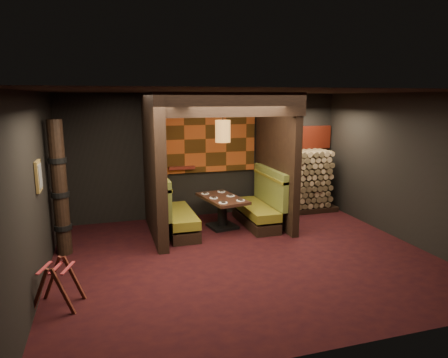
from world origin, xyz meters
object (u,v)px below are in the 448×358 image
Objects in this scene: booth_bench_left at (174,214)px; dining_table at (222,208)px; pendant_lamp at (223,131)px; luggage_rack at (57,283)px; firewood_stack at (301,181)px; booth_bench_right at (260,207)px; totem_column at (60,189)px.

dining_table is at bearing 2.03° from booth_bench_left.
pendant_lamp is at bearing -0.73° from booth_bench_left.
booth_bench_left is 3.20m from luggage_rack.
booth_bench_left reaches higher than dining_table.
booth_bench_right is at bearing -152.65° from firewood_stack.
firewood_stack is (5.33, 1.25, -0.44)m from totem_column.
booth_bench_left is at bearing 180.00° from booth_bench_right.
pendant_lamp is (0.00, -0.05, 1.64)m from dining_table.
dining_table is at bearing 39.70° from luggage_rack.
firewood_stack reaches higher than booth_bench_right.
booth_bench_left is at bearing 14.75° from totem_column.
booth_bench_left is 0.92× the size of firewood_stack.
booth_bench_right is 1.60× the size of pendant_lamp.
dining_table is (-0.85, 0.04, 0.04)m from booth_bench_right.
luggage_rack is at bearing -128.86° from booth_bench_left.
totem_column reaches higher than booth_bench_right.
dining_table is at bearing 90.00° from pendant_lamp.
firewood_stack reaches higher than luggage_rack.
pendant_lamp is 2.67m from firewood_stack.
booth_bench_right is 4.10m from totem_column.
dining_table is 0.80× the size of firewood_stack.
dining_table is 2.33m from firewood_stack.
pendant_lamp reaches higher than dining_table.
firewood_stack is (2.21, 0.71, -1.33)m from pendant_lamp.
dining_table reaches higher than luggage_rack.
booth_bench_right is 0.67× the size of totem_column.
firewood_stack is (1.35, 0.70, 0.35)m from booth_bench_right.
totem_column is at bearing -166.81° from firewood_stack.
luggage_rack is at bearing -140.30° from dining_table.
totem_column reaches higher than firewood_stack.
luggage_rack is (-3.05, -2.53, -0.11)m from dining_table.
booth_bench_left is at bearing 179.27° from pendant_lamp.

